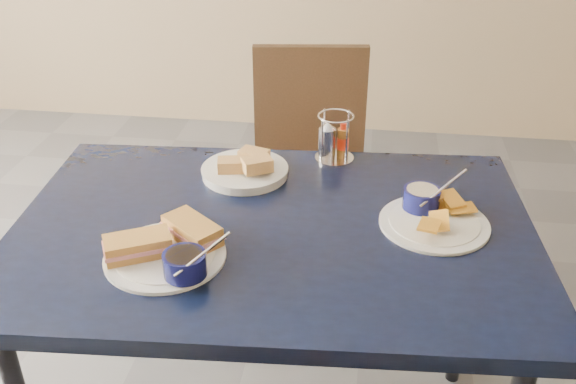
# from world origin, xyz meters

# --- Properties ---
(dining_table) EXTENTS (1.28, 0.90, 0.75)m
(dining_table) POSITION_xyz_m (0.15, 0.20, 0.68)
(dining_table) COLOR black
(dining_table) RESTS_ON ground
(chair_far) EXTENTS (0.47, 0.45, 0.89)m
(chair_far) POSITION_xyz_m (0.16, 1.09, 0.51)
(chair_far) COLOR black
(chair_far) RESTS_ON ground
(sandwich_plate) EXTENTS (0.30, 0.27, 0.12)m
(sandwich_plate) POSITION_xyz_m (-0.05, 0.04, 0.78)
(sandwich_plate) COLOR white
(sandwich_plate) RESTS_ON dining_table
(plantain_plate) EXTENTS (0.26, 0.26, 0.12)m
(plantain_plate) POSITION_xyz_m (0.52, 0.28, 0.77)
(plantain_plate) COLOR white
(plantain_plate) RESTS_ON dining_table
(bread_basket) EXTENTS (0.23, 0.23, 0.07)m
(bread_basket) POSITION_xyz_m (0.04, 0.44, 0.77)
(bread_basket) COLOR white
(bread_basket) RESTS_ON dining_table
(condiment_caddy) EXTENTS (0.11, 0.11, 0.14)m
(condiment_caddy) POSITION_xyz_m (0.26, 0.58, 0.81)
(condiment_caddy) COLOR silver
(condiment_caddy) RESTS_ON dining_table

